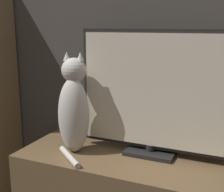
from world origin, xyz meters
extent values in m
cube|color=#47423D|center=(0.00, 1.22, 1.30)|extent=(4.80, 0.05, 2.60)
cube|color=black|center=(-0.04, 1.04, 0.56)|extent=(0.25, 0.15, 0.02)
cylinder|color=black|center=(-0.04, 1.04, 0.58)|extent=(0.04, 0.04, 0.03)
cube|color=black|center=(-0.04, 1.05, 0.88)|extent=(0.74, 0.02, 0.59)
cube|color=silver|center=(-0.04, 1.04, 0.88)|extent=(0.71, 0.01, 0.56)
ellipsoid|color=silver|center=(-0.41, 0.92, 0.74)|extent=(0.19, 0.18, 0.39)
ellipsoid|color=black|center=(-0.42, 0.97, 0.72)|extent=(0.10, 0.07, 0.21)
sphere|color=silver|center=(-0.42, 0.95, 0.97)|extent=(0.16, 0.16, 0.13)
cone|color=silver|center=(-0.45, 0.94, 1.04)|extent=(0.04, 0.04, 0.04)
cone|color=silver|center=(-0.38, 0.96, 1.04)|extent=(0.04, 0.04, 0.04)
cylinder|color=silver|center=(-0.38, 0.82, 0.56)|extent=(0.20, 0.17, 0.03)
cube|color=brown|center=(-1.00, 1.05, 0.72)|extent=(0.03, 0.28, 1.43)
camera|label=1|loc=(0.38, -0.39, 1.20)|focal=50.00mm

